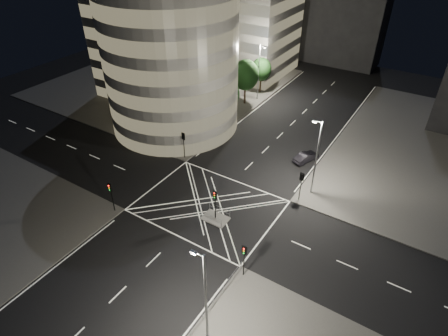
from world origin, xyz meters
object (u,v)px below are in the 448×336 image
Objects in this scene: street_lamp_left_far at (259,71)px; sedan at (306,157)px; traffic_signal_fl at (184,141)px; street_lamp_right_far at (316,156)px; traffic_signal_nl at (111,192)px; traffic_signal_nr at (244,255)px; street_lamp_right_near at (205,296)px; traffic_signal_fr at (301,181)px; central_island at (215,218)px; traffic_signal_island at (215,200)px; street_lamp_left_near at (201,108)px.

sedan is (15.58, -14.58, -4.88)m from street_lamp_left_far.
street_lamp_right_far reaches higher than traffic_signal_fl.
traffic_signal_nl is at bearing -139.09° from street_lamp_right_far.
street_lamp_right_near is at bearing -84.96° from traffic_signal_nr.
street_lamp_right_near is (0.64, -7.20, 2.63)m from traffic_signal_nr.
traffic_signal_fl is 23.36m from street_lamp_left_far.
traffic_signal_nr is at bearing -90.00° from traffic_signal_fr.
central_island is 9.08m from traffic_signal_nr.
traffic_signal_fl is 27.79m from street_lamp_right_near.
street_lamp_left_far is at bearing 109.95° from traffic_signal_island.
traffic_signal_nl is at bearing -90.00° from traffic_signal_fl.
traffic_signal_fl reaches higher than sedan.
traffic_signal_fl is at bearing 49.98° from sedan.
street_lamp_right_near reaches higher than traffic_signal_fl.
traffic_signal_nr is 0.40× the size of street_lamp_right_far.
traffic_signal_fl is 0.40× the size of street_lamp_right_near.
central_island is 0.30× the size of street_lamp_right_far.
traffic_signal_fr is at bearing 127.15° from sedan.
street_lamp_left_near reaches higher than traffic_signal_island.
traffic_signal_nr is (0.00, -13.60, 0.00)m from traffic_signal_fr.
sedan is (-3.30, 29.42, -4.88)m from street_lamp_right_near.
street_lamp_left_near is (-0.64, 5.20, 2.63)m from traffic_signal_fl.
street_lamp_right_far is at bearing 90.00° from street_lamp_right_near.
traffic_signal_nl is at bearing 76.08° from sedan.
traffic_signal_fl is 0.99× the size of sedan.
traffic_signal_fr is 1.00× the size of traffic_signal_nr.
traffic_signal_nr is at bearing 0.00° from traffic_signal_nl.
central_island is 0.75× the size of sedan.
street_lamp_left_far is 1.00× the size of street_lamp_right_near.
street_lamp_left_far is (-0.64, 36.80, 2.63)m from traffic_signal_nl.
traffic_signal_nl is at bearing -142.31° from traffic_signal_fr.
central_island is at bearing 96.25° from sedan.
traffic_signal_nl is 19.78m from street_lamp_right_near.
street_lamp_left_near and street_lamp_left_far have the same top height.
traffic_signal_nl is at bearing -153.86° from traffic_signal_island.
traffic_signal_nl is 24.27m from street_lamp_right_far.
traffic_signal_fr reaches higher than sedan.
traffic_signal_fl is 0.40× the size of street_lamp_right_far.
street_lamp_left_near is (-11.44, 13.50, 2.63)m from traffic_signal_island.
street_lamp_left_near is 32.13m from street_lamp_right_near.
traffic_signal_fr is 3.48m from street_lamp_right_far.
central_island is at bearing 120.75° from street_lamp_right_near.
street_lamp_right_near is at bearing -21.55° from traffic_signal_nl.
traffic_signal_nr and traffic_signal_island have the same top height.
traffic_signal_island is 0.40× the size of street_lamp_left_far.
traffic_signal_island is at bearing 96.25° from sedan.
sedan is (4.14, 16.92, -2.25)m from traffic_signal_island.
traffic_signal_island reaches higher than central_island.
traffic_signal_fl is 1.00× the size of traffic_signal_fr.
street_lamp_right_near is at bearing -88.25° from traffic_signal_fr.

